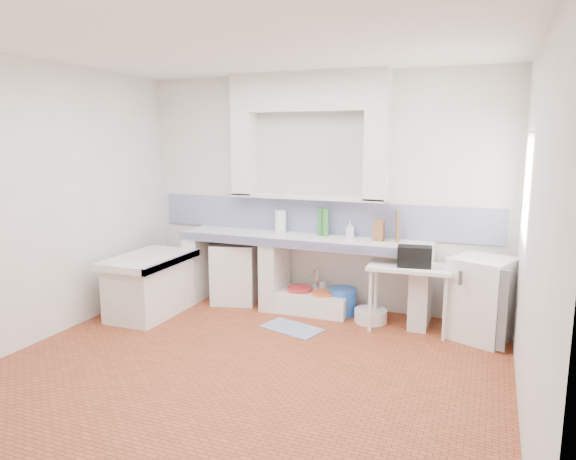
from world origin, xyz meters
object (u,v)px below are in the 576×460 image
at_px(stove, 236,272).
at_px(side_table, 408,298).
at_px(fridge, 481,298).
at_px(sink, 312,303).

distance_m(stove, side_table, 2.20).
xyz_separation_m(stove, fridge, (2.91, -0.17, 0.05)).
xyz_separation_m(sink, side_table, (1.16, -0.20, 0.25)).
relative_size(sink, side_table, 1.04).
xyz_separation_m(sink, fridge, (1.88, -0.16, 0.32)).
xyz_separation_m(stove, sink, (1.03, -0.01, -0.27)).
xyz_separation_m(stove, side_table, (2.19, -0.22, -0.02)).
relative_size(sink, fridge, 1.05).
height_order(sink, side_table, side_table).
distance_m(sink, side_table, 1.20).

